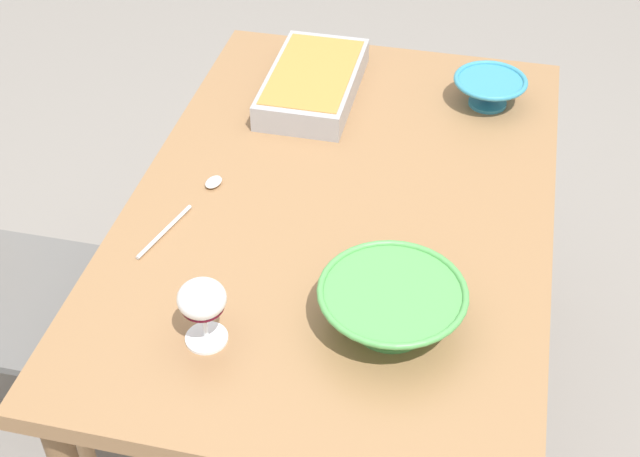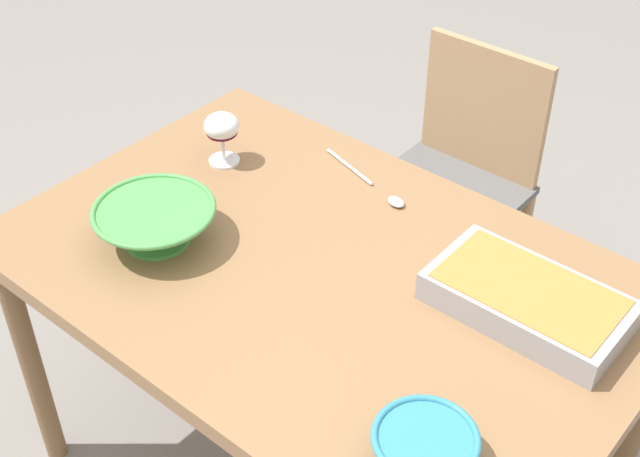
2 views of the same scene
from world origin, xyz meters
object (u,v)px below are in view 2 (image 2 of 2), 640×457
object	(u,v)px
dining_table	(321,293)
wine_glass	(222,129)
chair	(455,179)
small_bowl	(425,448)
mixing_bowl	(155,222)
casserole_dish	(528,299)
serving_spoon	(378,188)

from	to	relation	value
dining_table	wine_glass	size ratio (longest dim) A/B	10.04
chair	small_bowl	world-z (taller)	chair
small_bowl	dining_table	bearing A→B (deg)	148.67
wine_glass	small_bowl	bearing A→B (deg)	-25.69
mixing_bowl	small_bowl	distance (m)	0.75
casserole_dish	mixing_bowl	world-z (taller)	mixing_bowl
chair	casserole_dish	xyz separation A→B (m)	(0.53, -0.63, 0.30)
mixing_bowl	serving_spoon	distance (m)	0.50
dining_table	wine_glass	bearing A→B (deg)	160.66
casserole_dish	mixing_bowl	distance (m)	0.76
dining_table	serving_spoon	world-z (taller)	serving_spoon
chair	small_bowl	bearing A→B (deg)	-60.74
chair	mixing_bowl	size ratio (longest dim) A/B	3.18
chair	small_bowl	xyz separation A→B (m)	(0.58, -1.04, 0.31)
mixing_bowl	chair	bearing A→B (deg)	80.06
mixing_bowl	small_bowl	xyz separation A→B (m)	(0.74, -0.11, -0.01)
dining_table	mixing_bowl	distance (m)	0.37
mixing_bowl	wine_glass	bearing A→B (deg)	109.07
chair	serving_spoon	world-z (taller)	chair
wine_glass	casserole_dish	bearing A→B (deg)	0.02
small_bowl	serving_spoon	bearing A→B (deg)	132.41
dining_table	mixing_bowl	xyz separation A→B (m)	(-0.32, -0.15, 0.12)
dining_table	small_bowl	size ratio (longest dim) A/B	7.58
small_bowl	serving_spoon	size ratio (longest dim) A/B	0.62
casserole_dish	serving_spoon	world-z (taller)	casserole_dish
serving_spoon	wine_glass	bearing A→B (deg)	-158.34
small_bowl	casserole_dish	bearing A→B (deg)	96.61
dining_table	wine_glass	xyz separation A→B (m)	(-0.42, 0.15, 0.16)
chair	mixing_bowl	distance (m)	1.00
casserole_dish	serving_spoon	distance (m)	0.47
casserole_dish	small_bowl	size ratio (longest dim) A/B	2.16
wine_glass	casserole_dish	xyz separation A→B (m)	(0.80, 0.00, -0.05)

